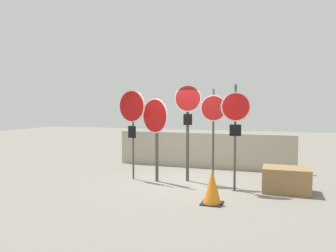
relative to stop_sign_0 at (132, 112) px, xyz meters
name	(u,v)px	position (x,y,z in m)	size (l,w,h in m)	color
ground_plane	(182,183)	(1.47, -0.01, -1.90)	(40.00, 40.00, 0.00)	gray
fence_back	(203,150)	(1.47, 2.40, -1.31)	(5.99, 0.12, 1.17)	#A89E89
stop_sign_0	(132,112)	(0.00, 0.00, 0.00)	(0.88, 0.25, 2.51)	#474238
stop_sign_1	(155,123)	(0.73, -0.05, -0.29)	(0.86, 0.43, 2.28)	#474238
stop_sign_2	(188,115)	(1.55, 0.26, -0.08)	(0.69, 0.26, 2.64)	#474238
stop_sign_3	(213,117)	(2.29, 0.08, -0.10)	(0.67, 0.20, 2.51)	#474238
stop_sign_4	(235,116)	(2.91, -0.34, -0.07)	(0.70, 0.19, 2.59)	#474238
traffic_cone_0	(212,187)	(2.60, -1.58, -1.53)	(0.45, 0.45, 0.74)	black
storage_crate	(286,180)	(4.10, -0.05, -1.60)	(1.09, 0.78, 0.59)	olive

